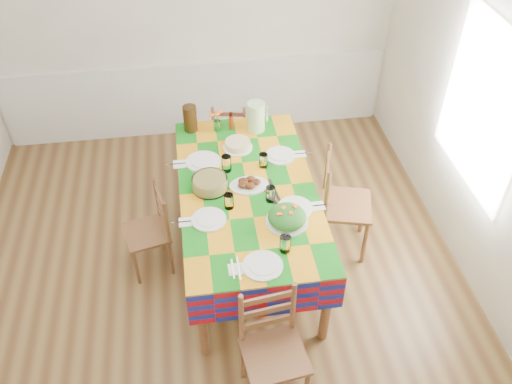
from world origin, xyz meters
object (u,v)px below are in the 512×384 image
chair_right (341,205)px  dining_table (248,196)px  chair_left (151,231)px  chair_near (273,350)px  chair_far (231,135)px  tea_pitcher (190,119)px  meat_platter (249,184)px  green_pitcher (256,117)px

chair_right → dining_table: bearing=105.3°
dining_table → chair_left: size_ratio=2.46×
dining_table → chair_near: 1.38m
chair_far → chair_right: (0.87, -1.35, 0.10)m
tea_pitcher → chair_right: 1.65m
meat_platter → chair_left: bearing=-178.9°
meat_platter → chair_far: size_ratio=0.39×
meat_platter → chair_far: 1.41m
chair_left → chair_right: 1.73m
green_pitcher → tea_pitcher: 0.63m
meat_platter → chair_near: size_ratio=0.34×
chair_left → chair_right: size_ratio=0.83×
dining_table → green_pitcher: green_pitcher is taller
chair_left → chair_right: chair_right is taller
chair_near → tea_pitcher: bearing=93.2°
green_pitcher → chair_right: 1.17m
dining_table → green_pitcher: (0.20, 0.86, 0.24)m
dining_table → chair_left: chair_left is taller
meat_platter → green_pitcher: bearing=77.4°
meat_platter → chair_far: (-0.02, 1.34, -0.44)m
green_pitcher → chair_left: 1.47m
chair_far → dining_table: bearing=100.7°
meat_platter → chair_near: chair_near is taller
meat_platter → chair_left: 0.98m
chair_near → chair_left: bearing=115.0°
dining_table → chair_left: bearing=179.4°
meat_platter → tea_pitcher: (-0.44, 0.91, 0.11)m
meat_platter → tea_pitcher: tea_pitcher is taller
dining_table → chair_right: chair_right is taller
meat_platter → chair_right: 0.91m
meat_platter → chair_left: size_ratio=0.38×
chair_left → dining_table: bearing=75.9°
tea_pitcher → chair_right: size_ratio=0.25×
chair_near → chair_left: chair_near is taller
chair_far → chair_right: 1.61m
chair_near → chair_far: 2.73m
chair_far → chair_left: chair_left is taller
dining_table → chair_right: 0.89m
meat_platter → chair_right: (0.85, -0.01, -0.34)m
meat_platter → green_pitcher: (0.18, 0.83, 0.12)m
chair_near → chair_far: chair_near is taller
chair_near → chair_far: size_ratio=1.15×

